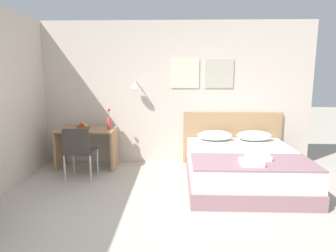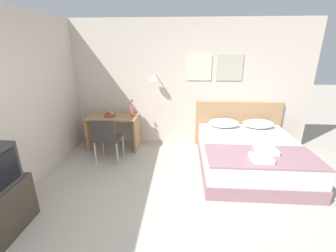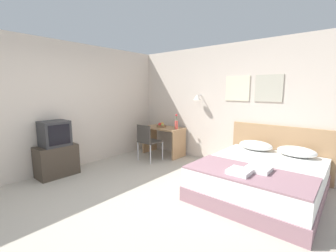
% 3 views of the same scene
% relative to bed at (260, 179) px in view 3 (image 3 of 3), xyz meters
% --- Properties ---
extents(ground_plane, '(24.00, 24.00, 0.00)m').
position_rel_bed_xyz_m(ground_plane, '(-1.25, -1.69, -0.25)').
color(ground_plane, '#B2A899').
extents(wall_back, '(5.40, 0.31, 2.65)m').
position_rel_bed_xyz_m(wall_back, '(-1.24, 1.10, 1.08)').
color(wall_back, beige).
rests_on(wall_back, ground_plane).
extents(wall_left, '(0.06, 5.76, 2.65)m').
position_rel_bed_xyz_m(wall_left, '(-3.58, -1.81, 1.07)').
color(wall_left, beige).
rests_on(wall_left, ground_plane).
extents(bed, '(1.71, 2.02, 0.51)m').
position_rel_bed_xyz_m(bed, '(0.00, 0.00, 0.00)').
color(bed, gray).
rests_on(bed, ground_plane).
extents(headboard, '(1.83, 0.06, 0.99)m').
position_rel_bed_xyz_m(headboard, '(-0.00, 1.04, 0.24)').
color(headboard, '#A87F56').
rests_on(headboard, ground_plane).
extents(pillow_left, '(0.62, 0.39, 0.18)m').
position_rel_bed_xyz_m(pillow_left, '(-0.35, 0.76, 0.35)').
color(pillow_left, white).
rests_on(pillow_left, bed).
extents(pillow_right, '(0.62, 0.39, 0.18)m').
position_rel_bed_xyz_m(pillow_right, '(0.35, 0.76, 0.35)').
color(pillow_right, white).
rests_on(pillow_right, bed).
extents(throw_blanket, '(1.66, 0.81, 0.02)m').
position_rel_bed_xyz_m(throw_blanket, '(0.00, -0.59, 0.27)').
color(throw_blanket, gray).
rests_on(throw_blanket, bed).
extents(folded_towel_near_foot, '(0.32, 0.30, 0.06)m').
position_rel_bed_xyz_m(folded_towel_near_foot, '(0.10, -0.44, 0.31)').
color(folded_towel_near_foot, white).
rests_on(folded_towel_near_foot, throw_blanket).
extents(folded_towel_mid_bed, '(0.29, 0.28, 0.06)m').
position_rel_bed_xyz_m(folded_towel_mid_bed, '(-0.06, -0.73, 0.31)').
color(folded_towel_mid_bed, white).
rests_on(folded_towel_mid_bed, throw_blanket).
extents(desk, '(1.05, 0.57, 0.72)m').
position_rel_bed_xyz_m(desk, '(-2.68, 0.71, 0.24)').
color(desk, '#A87F56').
rests_on(desk, ground_plane).
extents(desk_chair, '(0.45, 0.45, 0.87)m').
position_rel_bed_xyz_m(desk_chair, '(-2.61, 0.05, 0.27)').
color(desk_chair, '#3D3833').
rests_on(desk_chair, ground_plane).
extents(fruit_bowl, '(0.23, 0.23, 0.12)m').
position_rel_bed_xyz_m(fruit_bowl, '(-2.73, 0.68, 0.51)').
color(fruit_bowl, brown).
rests_on(fruit_bowl, desk).
extents(flower_vase, '(0.08, 0.08, 0.37)m').
position_rel_bed_xyz_m(flower_vase, '(-2.26, 0.70, 0.60)').
color(flower_vase, '#D14C42').
rests_on(flower_vase, desk).
extents(tv_stand, '(0.43, 0.72, 0.60)m').
position_rel_bed_xyz_m(tv_stand, '(-3.31, -1.74, 0.05)').
color(tv_stand, '#3D3328').
rests_on(tv_stand, ground_plane).
extents(television, '(0.42, 0.49, 0.48)m').
position_rel_bed_xyz_m(television, '(-3.31, -1.74, 0.59)').
color(television, '#2D2D30').
rests_on(television, tv_stand).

